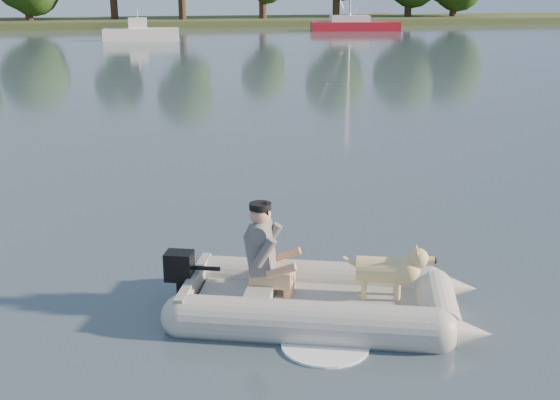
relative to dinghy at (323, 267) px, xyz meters
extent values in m
plane|color=#4F626B|center=(-0.40, -0.21, -0.61)|extent=(160.00, 160.00, 0.00)
cube|color=#47512D|center=(-0.40, 61.79, -0.36)|extent=(160.00, 12.00, 0.70)
cylinder|color=#332316|center=(-10.30, 61.12, 0.86)|extent=(0.70, 0.70, 2.94)
cylinder|color=#332316|center=(-2.82, 61.74, 1.23)|extent=(0.70, 0.70, 3.67)
cylinder|color=#332316|center=(3.30, 59.94, 1.54)|extent=(0.70, 0.70, 4.29)
cylinder|color=#332316|center=(10.89, 60.21, 1.00)|extent=(0.70, 0.70, 3.21)
cylinder|color=#332316|center=(18.30, 60.83, 1.36)|extent=(0.70, 0.70, 3.94)
cylinder|color=#332316|center=(25.87, 61.10, 1.15)|extent=(0.70, 0.70, 3.52)
cylinder|color=#332316|center=(30.65, 60.87, 1.00)|extent=(0.70, 0.70, 3.21)
cube|color=#B31421|center=(16.76, 50.09, -0.33)|extent=(7.56, 3.36, 0.91)
cube|color=white|center=(16.31, 50.17, 0.35)|extent=(3.42, 2.15, 0.55)
camera|label=1|loc=(-2.07, -7.18, 3.10)|focal=45.00mm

